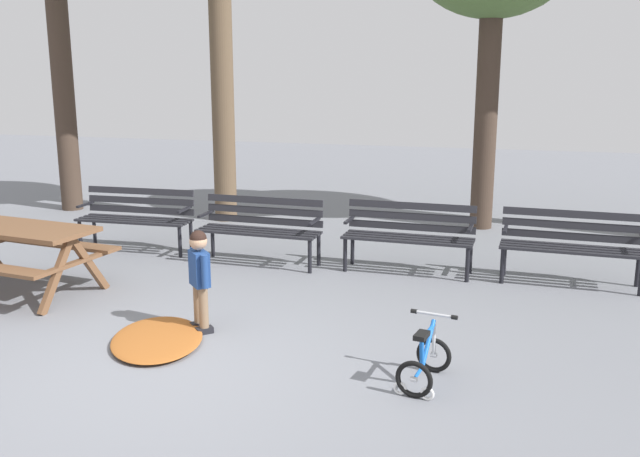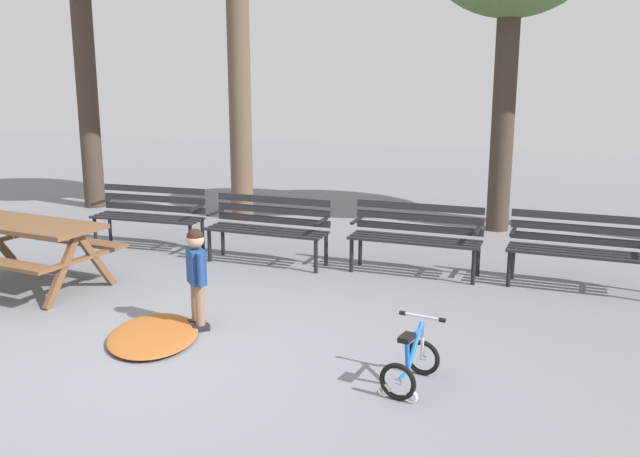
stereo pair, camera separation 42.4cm
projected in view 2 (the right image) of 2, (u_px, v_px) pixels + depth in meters
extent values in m
plane|color=slate|center=(154.00, 365.00, 5.95)|extent=(36.00, 36.00, 0.00)
cube|color=brown|center=(26.00, 225.00, 7.93)|extent=(1.88, 0.98, 0.05)
cube|color=brown|center=(65.00, 239.00, 8.48)|extent=(1.82, 0.46, 0.04)
cube|color=brown|center=(0.00, 245.00, 8.57)|extent=(0.13, 0.57, 0.76)
cube|color=brown|center=(62.00, 271.00, 7.46)|extent=(0.13, 0.57, 0.76)
cube|color=brown|center=(96.00, 260.00, 7.90)|extent=(0.13, 0.57, 0.76)
cube|color=brown|center=(79.00, 260.00, 7.66)|extent=(0.22, 1.10, 0.04)
cube|color=#232328|center=(154.00, 215.00, 9.92)|extent=(1.60, 0.13, 0.03)
cube|color=#232328|center=(149.00, 217.00, 9.80)|extent=(1.60, 0.13, 0.03)
cube|color=#232328|center=(145.00, 219.00, 9.69)|extent=(1.60, 0.13, 0.03)
cube|color=#232328|center=(140.00, 220.00, 9.58)|extent=(1.60, 0.13, 0.03)
cube|color=#232328|center=(155.00, 208.00, 9.93)|extent=(1.60, 0.10, 0.09)
cube|color=#232328|center=(154.00, 199.00, 9.90)|extent=(1.60, 0.10, 0.09)
cube|color=#232328|center=(154.00, 189.00, 9.87)|extent=(1.60, 0.10, 0.09)
cylinder|color=black|center=(191.00, 239.00, 9.43)|extent=(0.05, 0.05, 0.44)
cylinder|color=black|center=(203.00, 234.00, 9.77)|extent=(0.05, 0.05, 0.44)
cube|color=black|center=(196.00, 208.00, 9.51)|extent=(0.05, 0.40, 0.03)
cylinder|color=black|center=(95.00, 232.00, 9.87)|extent=(0.05, 0.05, 0.44)
cylinder|color=black|center=(110.00, 227.00, 10.20)|extent=(0.05, 0.05, 0.44)
cube|color=black|center=(101.00, 202.00, 9.95)|extent=(0.05, 0.40, 0.03)
cube|color=#232328|center=(272.00, 228.00, 9.12)|extent=(1.60, 0.12, 0.03)
cube|color=#232328|center=(268.00, 230.00, 9.02)|extent=(1.60, 0.12, 0.03)
cube|color=#232328|center=(264.00, 232.00, 8.91)|extent=(1.60, 0.12, 0.03)
cube|color=#232328|center=(260.00, 234.00, 8.80)|extent=(1.60, 0.12, 0.03)
cube|color=#232328|center=(273.00, 220.00, 9.14)|extent=(1.60, 0.09, 0.09)
cube|color=#232328|center=(273.00, 210.00, 9.11)|extent=(1.60, 0.09, 0.09)
cube|color=#232328|center=(273.00, 200.00, 9.08)|extent=(1.60, 0.09, 0.09)
cylinder|color=black|center=(316.00, 256.00, 8.60)|extent=(0.05, 0.05, 0.44)
cylinder|color=black|center=(326.00, 249.00, 8.93)|extent=(0.05, 0.05, 0.44)
cube|color=black|center=(321.00, 221.00, 8.68)|extent=(0.05, 0.40, 0.03)
cylinder|color=black|center=(209.00, 245.00, 9.13)|extent=(0.05, 0.05, 0.44)
cylinder|color=black|center=(223.00, 239.00, 9.45)|extent=(0.05, 0.05, 0.44)
cube|color=black|center=(215.00, 213.00, 9.20)|extent=(0.05, 0.40, 0.03)
cube|color=#232328|center=(418.00, 237.00, 8.65)|extent=(1.60, 0.11, 0.03)
cube|color=#232328|center=(415.00, 239.00, 8.54)|extent=(1.60, 0.11, 0.03)
cube|color=#232328|center=(413.00, 241.00, 8.43)|extent=(1.60, 0.11, 0.03)
cube|color=#232328|center=(411.00, 243.00, 8.32)|extent=(1.60, 0.11, 0.03)
cube|color=#232328|center=(419.00, 228.00, 8.66)|extent=(1.60, 0.08, 0.09)
cube|color=#232328|center=(419.00, 218.00, 8.63)|extent=(1.60, 0.08, 0.09)
cube|color=#232328|center=(419.00, 207.00, 8.61)|extent=(1.60, 0.08, 0.09)
cylinder|color=black|center=(474.00, 267.00, 8.13)|extent=(0.05, 0.05, 0.44)
cylinder|color=black|center=(478.00, 259.00, 8.46)|extent=(0.05, 0.05, 0.44)
cube|color=black|center=(478.00, 230.00, 8.20)|extent=(0.05, 0.40, 0.03)
cylinder|color=black|center=(352.00, 255.00, 8.65)|extent=(0.05, 0.05, 0.44)
cylinder|color=black|center=(360.00, 248.00, 8.98)|extent=(0.05, 0.05, 0.44)
cube|color=black|center=(356.00, 220.00, 8.72)|extent=(0.05, 0.40, 0.03)
cube|color=#232328|center=(581.00, 249.00, 8.04)|extent=(1.60, 0.14, 0.03)
cube|color=#232328|center=(580.00, 252.00, 7.93)|extent=(1.60, 0.14, 0.03)
cube|color=#232328|center=(580.00, 254.00, 7.83)|extent=(1.60, 0.14, 0.03)
cube|color=#232328|center=(579.00, 257.00, 7.72)|extent=(1.60, 0.14, 0.03)
cube|color=#232328|center=(581.00, 240.00, 8.06)|extent=(1.60, 0.11, 0.09)
cube|color=#232328|center=(582.00, 229.00, 8.03)|extent=(1.60, 0.11, 0.09)
cube|color=#232328|center=(583.00, 217.00, 8.00)|extent=(1.60, 0.11, 0.09)
cylinder|color=black|center=(509.00, 268.00, 8.06)|extent=(0.05, 0.05, 0.44)
cylinder|color=black|center=(513.00, 261.00, 8.38)|extent=(0.05, 0.05, 0.44)
cube|color=black|center=(513.00, 231.00, 8.13)|extent=(0.06, 0.40, 0.03)
cylinder|color=#7F664C|center=(200.00, 308.00, 6.68)|extent=(0.09, 0.09, 0.46)
cube|color=black|center=(201.00, 328.00, 6.73)|extent=(0.18, 0.18, 0.06)
cylinder|color=#7F664C|center=(196.00, 303.00, 6.82)|extent=(0.09, 0.09, 0.46)
cube|color=black|center=(197.00, 322.00, 6.87)|extent=(0.18, 0.18, 0.06)
cube|color=navy|center=(196.00, 266.00, 6.66)|extent=(0.27, 0.27, 0.34)
sphere|color=tan|center=(195.00, 240.00, 6.60)|extent=(0.17, 0.17, 0.17)
sphere|color=black|center=(195.00, 237.00, 6.60)|extent=(0.16, 0.16, 0.16)
cylinder|color=navy|center=(201.00, 270.00, 6.52)|extent=(0.07, 0.07, 0.32)
cylinder|color=navy|center=(192.00, 261.00, 6.80)|extent=(0.07, 0.07, 0.32)
torus|color=black|center=(423.00, 358.00, 5.73)|extent=(0.30, 0.09, 0.30)
cylinder|color=silver|center=(423.00, 358.00, 5.73)|extent=(0.06, 0.05, 0.04)
torus|color=black|center=(398.00, 382.00, 5.29)|extent=(0.30, 0.09, 0.30)
cylinder|color=silver|center=(398.00, 382.00, 5.29)|extent=(0.06, 0.05, 0.04)
torus|color=white|center=(384.00, 390.00, 5.36)|extent=(0.11, 0.04, 0.11)
torus|color=white|center=(411.00, 396.00, 5.25)|extent=(0.11, 0.04, 0.11)
cylinder|color=blue|center=(415.00, 346.00, 5.54)|extent=(0.09, 0.31, 0.32)
cylinder|color=blue|center=(407.00, 355.00, 5.41)|extent=(0.05, 0.08, 0.27)
cylinder|color=blue|center=(403.00, 376.00, 5.37)|extent=(0.06, 0.20, 0.05)
cylinder|color=silver|center=(422.00, 340.00, 5.68)|extent=(0.04, 0.08, 0.32)
cylinder|color=blue|center=(414.00, 335.00, 5.50)|extent=(0.09, 0.32, 0.05)
cube|color=black|center=(407.00, 338.00, 5.36)|extent=(0.12, 0.18, 0.04)
cylinder|color=silver|center=(422.00, 317.00, 5.61)|extent=(0.34, 0.08, 0.02)
cylinder|color=black|center=(403.00, 313.00, 5.69)|extent=(0.06, 0.04, 0.04)
cylinder|color=black|center=(442.00, 320.00, 5.53)|extent=(0.06, 0.04, 0.04)
ellipsoid|color=#9E5623|center=(153.00, 335.00, 6.53)|extent=(1.24, 1.42, 0.07)
cylinder|color=#423328|center=(87.00, 87.00, 12.39)|extent=(0.37, 0.37, 4.35)
cylinder|color=brown|center=(240.00, 88.00, 11.35)|extent=(0.37, 0.37, 4.33)
cylinder|color=#423328|center=(503.00, 121.00, 10.62)|extent=(0.35, 0.35, 3.40)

